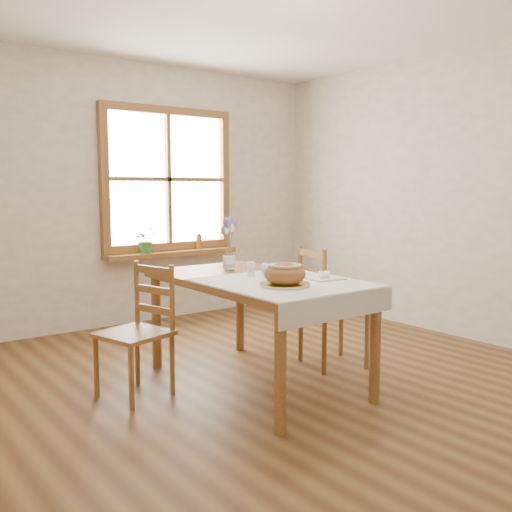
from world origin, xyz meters
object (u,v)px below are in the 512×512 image
at_px(chair_right, 334,306).
at_px(flower_vase, 229,264).
at_px(chair_left, 134,332).
at_px(dining_table, 256,290).
at_px(bread_plate, 285,285).

xyz_separation_m(chair_right, flower_vase, (-0.68, 0.43, 0.34)).
xyz_separation_m(chair_left, chair_right, (1.51, -0.31, 0.03)).
xyz_separation_m(dining_table, bread_plate, (-0.09, -0.42, 0.10)).
bearing_deg(flower_vase, dining_table, -97.00).
bearing_deg(flower_vase, bread_plate, -99.87).
relative_size(bread_plate, flower_vase, 3.06).
bearing_deg(chair_right, flower_vase, 71.37).
bearing_deg(chair_right, chair_left, 92.32).
distance_m(chair_right, bread_plate, 0.96).
height_order(dining_table, flower_vase, flower_vase).
height_order(chair_left, flower_vase, chair_left).
distance_m(bread_plate, flower_vase, 0.84).
relative_size(dining_table, chair_left, 1.85).
bearing_deg(bread_plate, dining_table, 77.43).
relative_size(dining_table, chair_right, 1.73).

